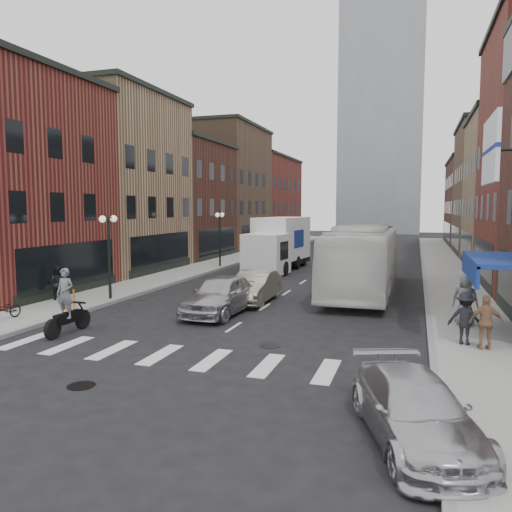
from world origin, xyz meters
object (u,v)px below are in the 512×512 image
Objects in this scene: box_truck at (278,244)px; parked_bicycle at (4,309)px; bike_rack at (69,300)px; streetlamp_near at (109,241)px; sedan_left_near at (221,295)px; sedan_left_far at (255,287)px; billboard_sign at (494,152)px; streetlamp_far at (220,229)px; transit_bus at (363,259)px; ped_right_c at (465,299)px; ped_right_b at (486,322)px; ped_left_solo at (57,283)px; curb_car at (415,410)px; ped_right_a at (465,318)px; motorcycle_rider at (66,303)px.

box_truck reaches higher than parked_bicycle.
streetlamp_near is at bearing 85.76° from bike_rack.
sedan_left_near reaches higher than sedan_left_far.
sedan_left_near is at bearing -78.03° from box_truck.
parked_bicycle is at bearing -174.55° from billboard_sign.
streetlamp_near reaches higher than sedan_left_near.
streetlamp_far is (0.00, 14.00, 0.00)m from streetlamp_near.
ped_right_c is (4.43, -7.00, -0.67)m from transit_bus.
ped_right_b is 3.32m from ped_right_c.
ped_right_b is at bearing 155.06° from ped_left_solo.
sedan_left_near reaches higher than curb_car.
billboard_sign reaches higher than streetlamp_far.
sedan_left_far reaches higher than parked_bicycle.
billboard_sign is 0.76× the size of sedan_left_near.
billboard_sign reaches higher than box_truck.
streetlamp_near reaches higher than transit_bus.
ped_right_c is (15.62, -0.59, -1.80)m from streetlamp_near.
transit_bus is at bearing -166.91° from ped_left_solo.
curb_car is (13.90, -24.60, -2.28)m from streetlamp_far.
streetlamp_far is 2.59× the size of ped_left_solo.
sedan_left_far is at bearing -61.19° from streetlamp_far.
streetlamp_far is 28.35m from curb_car.
sedan_left_near is at bearing 0.94° from ped_right_a.
box_truck is at bearing 123.32° from billboard_sign.
sedan_left_far is (-4.59, -4.41, -1.04)m from transit_bus.
parked_bicycle is 0.96× the size of ped_left_solo.
sedan_left_far is at bearing 59.39° from motorcycle_rider.
sedan_left_near is at bearing 15.16° from bike_rack.
box_truck is 1.82× the size of sedan_left_near.
streetlamp_near is 15.74m from ped_right_c.
sedan_left_near is at bearing 164.11° from ped_left_solo.
transit_bus is at bearing 29.79° from streetlamp_near.
ped_right_a is at bearing -67.41° from transit_bus.
ped_left_solo is 18.37m from ped_right_b.
box_truck is 20.05m from motorcycle_rider.
ped_right_a reaches higher than sedan_left_far.
transit_bus is 2.85× the size of sedan_left_far.
parked_bicycle is 0.91× the size of ped_right_a.
parked_bicycle is at bearing 29.39° from ped_right_c.
motorcycle_rider is 12.72m from curb_car.
streetlamp_far is 2.46× the size of ped_right_a.
parked_bicycle is at bearing -138.81° from sedan_left_far.
billboard_sign reaches higher than ped_left_solo.
ped_right_a is (10.99, -17.57, -0.87)m from box_truck.
transit_bus is (-4.80, 9.91, -4.35)m from billboard_sign.
curb_car reaches higher than bike_rack.
ped_right_c is (15.62, -14.59, -1.80)m from streetlamp_far.
box_truck reaches higher than transit_bus.
motorcycle_rider reaches higher than ped_right_b.
billboard_sign is 21.52m from box_truck.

